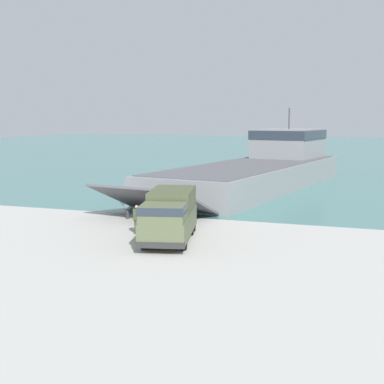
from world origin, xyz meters
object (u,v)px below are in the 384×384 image
(landing_craft, at_px, (263,166))
(moored_boat_b, at_px, (308,159))
(mooring_bollard, at_px, (128,213))
(military_truck, at_px, (169,215))
(soldier_on_ramp, at_px, (137,217))

(landing_craft, bearing_deg, moored_boat_b, 98.47)
(landing_craft, height_order, mooring_bollard, landing_craft)
(military_truck, distance_m, moored_boat_b, 58.81)
(soldier_on_ramp, relative_size, mooring_bollard, 2.61)
(soldier_on_ramp, relative_size, moored_boat_b, 0.22)
(landing_craft, distance_m, mooring_bollard, 22.08)
(landing_craft, relative_size, military_truck, 5.12)
(military_truck, relative_size, moored_boat_b, 0.90)
(soldier_on_ramp, bearing_deg, moored_boat_b, -17.61)
(soldier_on_ramp, height_order, moored_boat_b, soldier_on_ramp)
(soldier_on_ramp, bearing_deg, military_truck, -124.33)
(military_truck, bearing_deg, landing_craft, 166.97)
(soldier_on_ramp, bearing_deg, landing_craft, -19.79)
(soldier_on_ramp, height_order, mooring_bollard, soldier_on_ramp)
(landing_craft, distance_m, soldier_on_ramp, 25.91)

